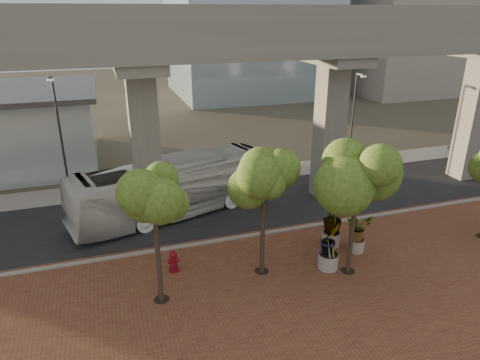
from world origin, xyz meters
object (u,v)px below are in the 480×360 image
object	(u,v)px
parked_car	(475,148)
planter_front	(358,229)
transit_bus	(174,188)
fire_hydrant	(173,261)

from	to	relation	value
parked_car	planter_front	world-z (taller)	planter_front
transit_bus	planter_front	world-z (taller)	transit_bus
parked_car	planter_front	distance (m)	22.10
transit_bus	planter_front	xyz separation A→B (m)	(8.46, -7.54, -0.43)
fire_hydrant	planter_front	world-z (taller)	planter_front
parked_car	planter_front	xyz separation A→B (m)	(-19.09, -11.13, 0.69)
planter_front	transit_bus	bearing A→B (deg)	138.28
transit_bus	fire_hydrant	bearing A→B (deg)	153.84
fire_hydrant	planter_front	distance (m)	9.73
parked_car	transit_bus	bearing A→B (deg)	115.38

